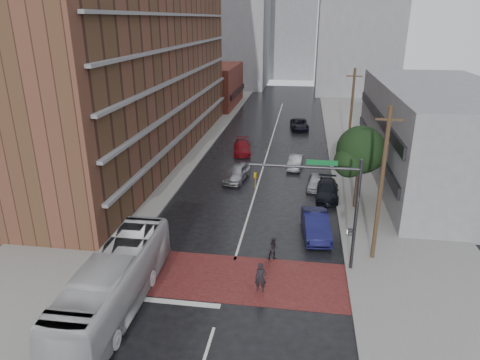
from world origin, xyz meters
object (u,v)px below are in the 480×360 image
(car_travel_b, at_px, (295,162))
(pedestrian_a, at_px, (261,278))
(car_parked_near, at_px, (316,225))
(pedestrian_b, at_px, (274,249))
(car_travel_c, at_px, (242,147))
(car_parked_mid, at_px, (327,190))
(car_parked_far, at_px, (315,182))
(car_travel_a, at_px, (237,173))
(transit_bus, at_px, (115,282))
(suv_travel, at_px, (299,124))

(car_travel_b, bearing_deg, pedestrian_a, -87.65)
(car_travel_b, xyz_separation_m, car_parked_near, (1.86, -14.69, 0.19))
(pedestrian_b, relative_size, car_travel_c, 0.32)
(car_parked_mid, distance_m, car_parked_far, 2.26)
(pedestrian_a, height_order, car_travel_b, pedestrian_a)
(pedestrian_b, bearing_deg, car_travel_b, 65.86)
(car_travel_c, bearing_deg, pedestrian_b, -85.27)
(pedestrian_a, distance_m, car_travel_c, 26.93)
(car_travel_a, relative_size, car_parked_mid, 0.99)
(transit_bus, height_order, car_parked_near, transit_bus)
(car_travel_c, xyz_separation_m, car_parked_mid, (9.21, -11.92, -0.02))
(car_travel_b, distance_m, car_parked_near, 14.81)
(pedestrian_b, distance_m, suv_travel, 35.44)
(pedestrian_a, xyz_separation_m, car_parked_mid, (4.30, 14.56, -0.22))
(car_travel_b, height_order, car_parked_far, car_travel_b)
(pedestrian_a, relative_size, car_parked_near, 0.36)
(suv_travel, distance_m, car_parked_far, 22.51)
(pedestrian_a, bearing_deg, car_parked_mid, 71.31)
(car_parked_far, bearing_deg, car_parked_near, -86.19)
(pedestrian_a, distance_m, car_parked_near, 7.99)
(transit_bus, bearing_deg, car_travel_a, 79.94)
(car_travel_b, bearing_deg, transit_bus, -103.98)
(car_travel_a, distance_m, car_travel_b, 7.07)
(pedestrian_a, relative_size, suv_travel, 0.35)
(car_travel_a, distance_m, car_parked_far, 7.54)
(pedestrian_b, xyz_separation_m, car_travel_a, (-4.63, 13.96, 0.03))
(car_travel_b, relative_size, car_parked_near, 0.78)
(car_travel_b, height_order, suv_travel, suv_travel)
(car_travel_c, xyz_separation_m, suv_travel, (6.34, 12.55, 0.01))
(car_travel_a, height_order, car_parked_far, car_travel_a)
(car_travel_a, height_order, suv_travel, car_travel_a)
(suv_travel, bearing_deg, pedestrian_a, -98.01)
(transit_bus, height_order, car_travel_a, transit_bus)
(car_travel_b, distance_m, car_parked_far, 5.77)
(car_travel_c, bearing_deg, car_travel_b, -44.06)
(transit_bus, distance_m, car_parked_near, 14.57)
(car_travel_a, distance_m, car_parked_mid, 8.97)
(transit_bus, bearing_deg, car_parked_mid, 54.78)
(car_parked_far, bearing_deg, car_parked_mid, -59.81)
(car_parked_near, bearing_deg, car_parked_mid, 75.60)
(pedestrian_a, xyz_separation_m, car_parked_near, (3.20, 7.32, -0.07))
(transit_bus, relative_size, suv_travel, 2.20)
(car_travel_b, bearing_deg, car_travel_c, 150.28)
(car_parked_mid, bearing_deg, car_travel_a, 162.39)
(transit_bus, distance_m, suv_travel, 42.52)
(transit_bus, bearing_deg, pedestrian_a, 18.09)
(suv_travel, xyz_separation_m, car_parked_mid, (2.87, -24.46, -0.03))
(car_parked_near, bearing_deg, transit_bus, -143.10)
(car_travel_c, height_order, suv_travel, suv_travel)
(car_travel_c, height_order, car_parked_mid, car_travel_c)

